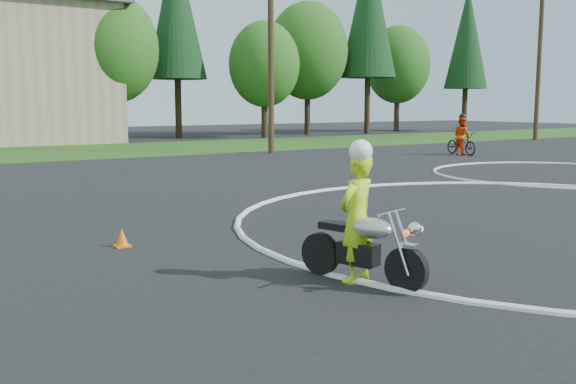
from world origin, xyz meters
TOP-DOWN VIEW (x-y plane):
  - grass_strip at (0.00, 27.00)m, footprint 120.00×10.00m
  - course_markings at (2.17, 4.35)m, footprint 19.05×19.05m
  - primary_motorcycle at (-5.78, 1.60)m, footprint 0.75×1.84m
  - rider_primary_grp at (-5.80, 1.73)m, footprint 0.70×0.55m
  - rider_second_grp at (11.62, 15.32)m, footprint 1.02×2.04m
  - treeline at (14.78, 34.61)m, footprint 38.20×8.10m
  - utility_poles at (5.00, 21.00)m, footprint 41.60×1.12m

SIDE VIEW (x-z plane):
  - course_markings at x=2.17m, z-range -0.05..0.07m
  - grass_strip at x=0.00m, z-range 0.00..0.02m
  - primary_motorcycle at x=-5.78m, z-range -0.01..0.98m
  - rider_second_grp at x=11.62m, z-range -0.28..1.60m
  - rider_primary_grp at x=-5.80m, z-range -0.03..1.81m
  - utility_poles at x=5.00m, z-range 0.20..10.20m
  - treeline at x=14.78m, z-range -0.64..13.88m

